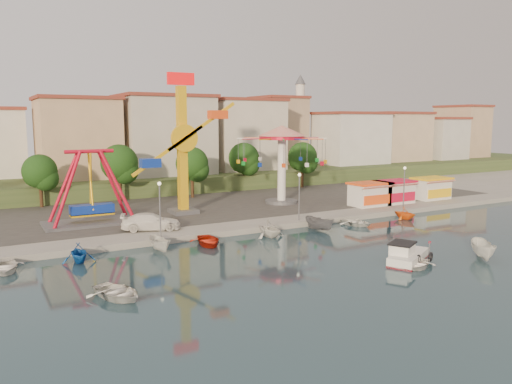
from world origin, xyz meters
TOP-DOWN VIEW (x-y plane):
  - ground at (0.00, 0.00)m, footprint 200.00×200.00m
  - quay_deck at (0.00, 62.00)m, footprint 200.00×100.00m
  - asphalt_pad at (0.00, 30.00)m, footprint 90.00×28.00m
  - hill_terrace at (0.00, 67.00)m, footprint 200.00×60.00m
  - pirate_ship_ride at (-12.48, 22.31)m, footprint 10.00×5.00m
  - kamikaze_tower at (-1.24, 23.05)m, footprint 8.59×3.10m
  - wave_swinger at (12.57, 23.89)m, footprint 11.60×11.60m
  - booth_left at (21.49, 16.49)m, footprint 5.40×3.78m
  - booth_mid at (25.79, 16.49)m, footprint 5.40×3.78m
  - booth_right at (32.95, 16.49)m, footprint 5.40×3.78m
  - lamp_post_1 at (-8.00, 13.00)m, footprint 0.14×0.14m
  - lamp_post_2 at (8.00, 13.00)m, footprint 0.14×0.14m
  - lamp_post_3 at (24.00, 13.00)m, footprint 0.14×0.14m
  - tree_1 at (-16.00, 36.24)m, footprint 4.35×4.35m
  - tree_2 at (-6.00, 35.81)m, footprint 5.02×5.02m
  - tree_3 at (4.00, 34.36)m, footprint 4.68×4.68m
  - tree_4 at (14.00, 37.35)m, footprint 4.86×4.86m
  - tree_5 at (24.00, 35.54)m, footprint 4.83×4.83m
  - building_2 at (-8.19, 51.96)m, footprint 11.95×9.28m
  - building_3 at (5.60, 48.80)m, footprint 12.59×10.50m
  - building_4 at (19.07, 52.20)m, footprint 10.75×9.23m
  - building_5 at (32.37, 50.33)m, footprint 12.77×10.96m
  - building_6 at (44.15, 48.77)m, footprint 8.23×8.98m
  - building_7 at (56.03, 53.70)m, footprint 11.59×10.93m
  - building_8 at (69.93, 47.19)m, footprint 12.84×9.28m
  - building_9 at (83.46, 49.95)m, footprint 12.95×9.17m
  - minaret at (36.00, 54.00)m, footprint 2.80×2.80m
  - cabin_motorboat at (7.52, -3.53)m, footprint 5.64×4.30m
  - rowboat_a at (-15.46, -0.34)m, footprint 4.32×4.97m
  - rowboat_b at (7.07, -5.14)m, footprint 3.87×3.46m
  - skiff at (13.78, -6.04)m, footprint 3.89×4.25m
  - van at (-7.93, 16.21)m, footprint 6.36×4.15m
  - moored_boat_0 at (-21.61, 9.80)m, footprint 3.08×4.13m
  - moored_boat_1 at (-16.12, 9.80)m, footprint 2.79×3.20m
  - moored_boat_2 at (-9.16, 9.80)m, footprint 1.61×3.63m
  - moored_boat_3 at (-4.49, 9.80)m, footprint 3.59×4.56m
  - moored_boat_4 at (2.26, 9.80)m, footprint 3.37×3.74m
  - moored_boat_5 at (8.49, 9.80)m, footprint 2.18×4.09m
  - moored_boat_6 at (13.52, 9.80)m, footprint 3.57×4.28m
  - moored_boat_7 at (20.97, 9.80)m, footprint 2.92×3.24m

SIDE VIEW (x-z plane):
  - ground at x=0.00m, z-range 0.00..0.00m
  - quay_deck at x=0.00m, z-range 0.00..0.60m
  - rowboat_b at x=7.07m, z-range 0.00..0.66m
  - moored_boat_6 at x=13.52m, z-range 0.00..0.76m
  - moored_boat_0 at x=-21.61m, z-range 0.00..0.82m
  - moored_boat_3 at x=-4.49m, z-range 0.00..0.85m
  - rowboat_a at x=-15.46m, z-range 0.00..0.86m
  - cabin_motorboat at x=7.52m, z-range -0.44..1.44m
  - asphalt_pad at x=0.00m, z-range 0.60..0.61m
  - moored_boat_2 at x=-9.16m, z-range 0.00..1.37m
  - moored_boat_5 at x=8.49m, z-range 0.00..1.50m
  - moored_boat_7 at x=20.97m, z-range 0.00..1.51m
  - skiff at x=13.78m, z-range 0.00..1.62m
  - moored_boat_1 at x=-16.12m, z-range 0.00..1.62m
  - moored_boat_4 at x=2.26m, z-range 0.00..1.75m
  - van at x=-7.93m, z-range 0.60..2.31m
  - hill_terrace at x=0.00m, z-range 0.00..3.00m
  - booth_left at x=21.49m, z-range 0.62..3.70m
  - booth_mid at x=25.79m, z-range 0.62..3.70m
  - booth_right at x=32.95m, z-range 0.62..3.70m
  - lamp_post_1 at x=-8.00m, z-range 0.60..5.60m
  - lamp_post_2 at x=8.00m, z-range 0.60..5.60m
  - lamp_post_3 at x=24.00m, z-range 0.60..5.60m
  - pirate_ship_ride at x=-12.48m, z-range 0.39..8.39m
  - tree_1 at x=-16.00m, z-range 1.80..8.60m
  - tree_3 at x=4.00m, z-range 1.90..9.21m
  - tree_5 at x=24.00m, z-range 1.94..9.48m
  - tree_4 at x=14.00m, z-range 1.95..9.55m
  - tree_2 at x=-6.00m, z-range 1.99..9.84m
  - building_7 at x=56.03m, z-range 3.00..11.76m
  - building_3 at x=5.60m, z-range 3.00..12.20m
  - building_9 at x=83.46m, z-range 3.00..12.21m
  - building_4 at x=19.07m, z-range 3.00..12.24m
  - wave_swinger at x=12.57m, z-range 3.00..13.40m
  - kamikaze_tower at x=-1.24m, z-range 0.12..16.62m
  - building_5 at x=32.37m, z-range 3.00..14.21m
  - building_2 at x=-8.19m, z-range 3.00..14.23m
  - building_6 at x=44.15m, z-range 3.00..15.36m
  - building_8 at x=69.93m, z-range 3.00..15.58m
  - minaret at x=36.00m, z-range 3.55..21.55m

